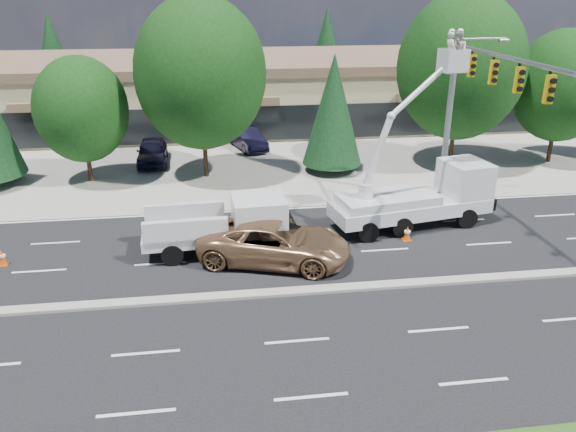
{
  "coord_description": "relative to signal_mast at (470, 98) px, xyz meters",
  "views": [
    {
      "loc": [
        -2.44,
        -18.9,
        11.16
      ],
      "look_at": [
        0.41,
        2.06,
        2.4
      ],
      "focal_mm": 35.0,
      "sensor_mm": 36.0,
      "label": 1
    }
  ],
  "objects": [
    {
      "name": "ground",
      "position": [
        -10.03,
        -7.04,
        -6.06
      ],
      "size": [
        140.0,
        140.0,
        0.0
      ],
      "primitive_type": "plane",
      "color": "black",
      "rests_on": "ground"
    },
    {
      "name": "concrete_apron",
      "position": [
        -10.03,
        12.96,
        -6.05
      ],
      "size": [
        140.0,
        22.0,
        0.01
      ],
      "primitive_type": "cube",
      "color": "gray",
      "rests_on": "ground"
    },
    {
      "name": "road_median",
      "position": [
        -10.03,
        -7.04,
        -6.0
      ],
      "size": [
        120.0,
        0.55,
        0.12
      ],
      "primitive_type": "cube",
      "color": "gray",
      "rests_on": "ground"
    },
    {
      "name": "strip_mall",
      "position": [
        -10.03,
        22.93,
        -3.23
      ],
      "size": [
        50.4,
        15.4,
        5.5
      ],
      "color": "tan",
      "rests_on": "ground"
    },
    {
      "name": "tree_front_c",
      "position": [
        -20.03,
        7.96,
        -1.67
      ],
      "size": [
        5.4,
        5.4,
        7.5
      ],
      "color": "#332114",
      "rests_on": "ground"
    },
    {
      "name": "tree_front_d",
      "position": [
        -13.03,
        7.96,
        0.24
      ],
      "size": [
        7.76,
        7.76,
        10.76
      ],
      "color": "#332114",
      "rests_on": "ground"
    },
    {
      "name": "tree_front_e",
      "position": [
        -5.03,
        7.96,
        -2.09
      ],
      "size": [
        3.75,
        3.75,
        7.39
      ],
      "color": "#332114",
      "rests_on": "ground"
    },
    {
      "name": "tree_front_f",
      "position": [
        2.97,
        7.96,
        0.34
      ],
      "size": [
        7.88,
        7.88,
        10.93
      ],
      "color": "#332114",
      "rests_on": "ground"
    },
    {
      "name": "tree_front_g",
      "position": [
        9.97,
        7.96,
        -0.98
      ],
      "size": [
        6.25,
        6.25,
        8.67
      ],
      "color": "#332114",
      "rests_on": "ground"
    },
    {
      "name": "tree_back_a",
      "position": [
        -28.03,
        34.96,
        -1.37
      ],
      "size": [
        4.43,
        4.43,
        8.73
      ],
      "color": "#332114",
      "rests_on": "ground"
    },
    {
      "name": "tree_back_b",
      "position": [
        -14.03,
        34.96,
        -0.61
      ],
      "size": [
        5.15,
        5.15,
        10.15
      ],
      "color": "#332114",
      "rests_on": "ground"
    },
    {
      "name": "tree_back_c",
      "position": [
        -0.03,
        34.96,
        -1.22
      ],
      "size": [
        4.57,
        4.57,
        9.02
      ],
      "color": "#332114",
      "rests_on": "ground"
    },
    {
      "name": "tree_back_d",
      "position": [
        11.97,
        34.96,
        -1.39
      ],
      "size": [
        4.41,
        4.41,
        8.69
      ],
      "color": "#332114",
      "rests_on": "ground"
    },
    {
      "name": "signal_mast",
      "position": [
        0.0,
        0.0,
        0.0
      ],
      "size": [
        2.76,
        10.16,
        9.0
      ],
      "color": "gray",
      "rests_on": "ground"
    },
    {
      "name": "utility_pickup",
      "position": [
        -12.16,
        -2.82,
        -5.06
      ],
      "size": [
        6.43,
        2.77,
        2.42
      ],
      "rotation": [
        0.0,
        0.0,
        0.05
      ],
      "color": "silver",
      "rests_on": "ground"
    },
    {
      "name": "bucket_truck",
      "position": [
        -2.42,
        -1.17,
        -4.13
      ],
      "size": [
        8.23,
        3.76,
        9.33
      ],
      "rotation": [
        0.0,
        0.0,
        0.18
      ],
      "color": "silver",
      "rests_on": "ground"
    },
    {
      "name": "traffic_cone_a",
      "position": [
        -21.71,
        -3.02,
        -5.72
      ],
      "size": [
        0.4,
        0.4,
        0.7
      ],
      "color": "#E34B07",
      "rests_on": "ground"
    },
    {
      "name": "traffic_cone_b",
      "position": [
        -13.14,
        -2.75,
        -5.72
      ],
      "size": [
        0.4,
        0.4,
        0.7
      ],
      "color": "#E34B07",
      "rests_on": "ground"
    },
    {
      "name": "traffic_cone_c",
      "position": [
        -10.66,
        -3.25,
        -5.72
      ],
      "size": [
        0.4,
        0.4,
        0.7
      ],
      "color": "#E34B07",
      "rests_on": "ground"
    },
    {
      "name": "traffic_cone_d",
      "position": [
        -3.68,
        -2.92,
        -5.72
      ],
      "size": [
        0.4,
        0.4,
        0.7
      ],
      "color": "#E34B07",
      "rests_on": "ground"
    },
    {
      "name": "minivan",
      "position": [
        -10.1,
        -4.24,
        -5.15
      ],
      "size": [
        7.11,
        4.83,
        1.81
      ],
      "primitive_type": "imported",
      "rotation": [
        0.0,
        0.0,
        1.26
      ],
      "color": "#956C48",
      "rests_on": "ground"
    },
    {
      "name": "parked_car_west",
      "position": [
        -16.59,
        11.21,
        -5.24
      ],
      "size": [
        2.12,
        4.88,
        1.64
      ],
      "primitive_type": "imported",
      "rotation": [
        0.0,
        0.0,
        0.04
      ],
      "color": "black",
      "rests_on": "ground"
    },
    {
      "name": "parked_car_east",
      "position": [
        -10.03,
        13.96,
        -5.3
      ],
      "size": [
        2.89,
        4.86,
        1.51
      ],
      "primitive_type": "imported",
      "rotation": [
        0.0,
        0.0,
        0.3
      ],
      "color": "black",
      "rests_on": "ground"
    }
  ]
}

